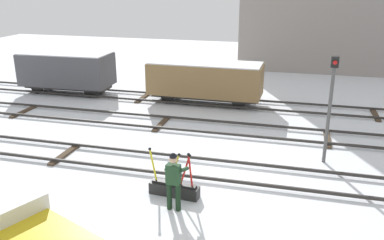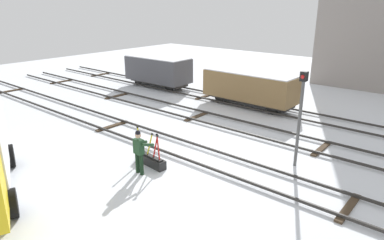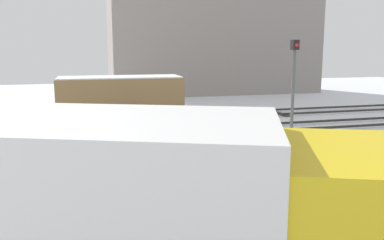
% 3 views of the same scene
% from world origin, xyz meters
% --- Properties ---
extents(ground_plane, '(60.00, 60.00, 0.00)m').
position_xyz_m(ground_plane, '(0.00, 0.00, 0.00)').
color(ground_plane, silver).
extents(track_main_line, '(44.00, 1.94, 0.18)m').
position_xyz_m(track_main_line, '(0.00, 0.00, 0.11)').
color(track_main_line, '#2D2B28').
rests_on(track_main_line, ground_plane).
extents(track_siding_near, '(44.00, 1.94, 0.18)m').
position_xyz_m(track_siding_near, '(0.00, 4.05, 0.11)').
color(track_siding_near, '#2D2B28').
rests_on(track_siding_near, ground_plane).
extents(track_siding_far, '(44.00, 1.94, 0.18)m').
position_xyz_m(track_siding_far, '(0.00, 7.83, 0.11)').
color(track_siding_far, '#2D2B28').
rests_on(track_siding_far, ground_plane).
extents(switch_lever_frame, '(1.58, 0.50, 1.45)m').
position_xyz_m(switch_lever_frame, '(-1.11, -1.80, 0.25)').
color(switch_lever_frame, black).
rests_on(switch_lever_frame, ground_plane).
extents(rail_worker, '(0.58, 0.70, 1.72)m').
position_xyz_m(rail_worker, '(-0.89, -2.54, 0.96)').
color(rail_worker, black).
rests_on(rail_worker, ground_plane).
extents(signal_post, '(0.24, 0.32, 3.75)m').
position_xyz_m(signal_post, '(3.29, 1.80, 2.30)').
color(signal_post, '#4C4C4C').
rests_on(signal_post, ground_plane).
extents(freight_car_mid_siding, '(5.79, 2.13, 2.14)m').
position_xyz_m(freight_car_mid_siding, '(-2.42, 7.83, 1.25)').
color(freight_car_mid_siding, '#2D2B28').
rests_on(freight_car_mid_siding, ground_plane).
extents(freight_car_far_end, '(5.08, 2.23, 2.29)m').
position_xyz_m(freight_car_far_end, '(-10.37, 7.83, 1.32)').
color(freight_car_far_end, '#2D2B28').
rests_on(freight_car_far_end, ground_plane).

